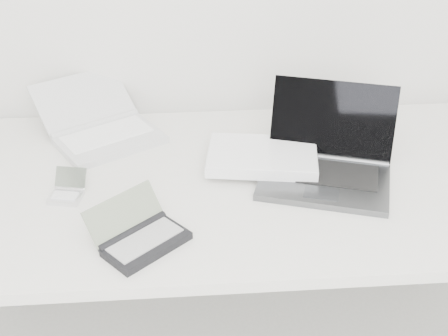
{
  "coord_description": "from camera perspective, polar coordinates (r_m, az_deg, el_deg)",
  "views": [
    {
      "loc": [
        -0.13,
        0.18,
        1.62
      ],
      "look_at": [
        -0.03,
        1.51,
        0.79
      ],
      "focal_mm": 50.0,
      "sensor_mm": 36.0,
      "label": 1
    }
  ],
  "objects": [
    {
      "name": "netbook_open_white",
      "position": [
        1.86,
        -11.13,
        3.61
      ],
      "size": [
        0.42,
        0.44,
        0.13
      ],
      "rotation": [
        0.0,
        0.0,
        0.53
      ],
      "color": "silver",
      "rests_on": "desk"
    },
    {
      "name": "palmtop_charcoal",
      "position": [
        1.42,
        -7.66,
        -6.19
      ],
      "size": [
        0.24,
        0.24,
        0.09
      ],
      "rotation": [
        0.0,
        0.0,
        0.71
      ],
      "color": "black",
      "rests_on": "desk"
    },
    {
      "name": "pda_silver",
      "position": [
        1.61,
        -14.15,
        -2.14
      ],
      "size": [
        0.1,
        0.11,
        0.06
      ],
      "rotation": [
        0.0,
        0.0,
        -0.21
      ],
      "color": "silver",
      "rests_on": "desk"
    },
    {
      "name": "laptop_large",
      "position": [
        1.66,
        6.64,
        0.72
      ],
      "size": [
        0.52,
        0.39,
        0.22
      ],
      "rotation": [
        0.0,
        0.0,
        -0.31
      ],
      "color": "#515355",
      "rests_on": "desk"
    },
    {
      "name": "desk",
      "position": [
        1.67,
        0.92,
        -2.35
      ],
      "size": [
        1.6,
        0.8,
        0.73
      ],
      "color": "white",
      "rests_on": "ground"
    }
  ]
}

